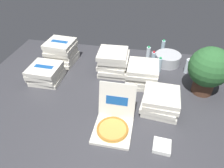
{
  "coord_description": "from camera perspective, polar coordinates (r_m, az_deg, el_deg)",
  "views": [
    {
      "loc": [
        0.39,
        -1.64,
        1.54
      ],
      "look_at": [
        0.05,
        0.1,
        0.14
      ],
      "focal_mm": 32.78,
      "sensor_mm": 36.0,
      "label": 1
    }
  ],
  "objects": [
    {
      "name": "pizza_stack_right_far",
      "position": [
        2.16,
        13.4,
        -4.79
      ],
      "size": [
        0.41,
        0.39,
        0.2
      ],
      "color": "silver",
      "rests_on": "ground_plane"
    },
    {
      "name": "water_bottle_4",
      "position": [
        2.95,
        10.04,
        8.38
      ],
      "size": [
        0.06,
        0.06,
        0.21
      ],
      "color": "white",
      "rests_on": "ground_plane"
    },
    {
      "name": "water_bottle_1",
      "position": [
        2.72,
        13.1,
        5.22
      ],
      "size": [
        0.06,
        0.06,
        0.21
      ],
      "color": "silver",
      "rests_on": "ground_plane"
    },
    {
      "name": "water_bottle_3",
      "position": [
        2.84,
        11.4,
        6.95
      ],
      "size": [
        0.06,
        0.06,
        0.21
      ],
      "color": "silver",
      "rests_on": "ground_plane"
    },
    {
      "name": "pizza_stack_left_far",
      "position": [
        2.92,
        -13.93,
        8.74
      ],
      "size": [
        0.39,
        0.4,
        0.31
      ],
      "color": "silver",
      "rests_on": "ground_plane"
    },
    {
      "name": "ice_bucket",
      "position": [
        2.93,
        15.24,
        6.74
      ],
      "size": [
        0.34,
        0.34,
        0.15
      ],
      "primitive_type": "cylinder",
      "color": "#B7BABF",
      "rests_on": "ground_plane"
    },
    {
      "name": "water_bottle_0",
      "position": [
        3.17,
        14.0,
        10.05
      ],
      "size": [
        0.06,
        0.06,
        0.21
      ],
      "color": "silver",
      "rests_on": "ground_plane"
    },
    {
      "name": "water_bottle_2",
      "position": [
        2.8,
        20.25,
        4.73
      ],
      "size": [
        0.06,
        0.06,
        0.21
      ],
      "color": "white",
      "rests_on": "ground_plane"
    },
    {
      "name": "napkin_pile",
      "position": [
        1.9,
        13.73,
        -16.49
      ],
      "size": [
        0.16,
        0.16,
        0.04
      ],
      "primitive_type": "cube",
      "rotation": [
        0.0,
        0.0,
        -0.07
      ],
      "color": "white",
      "rests_on": "ground_plane"
    },
    {
      "name": "pizza_stack_right_near",
      "position": [
        2.62,
        -18.03,
        2.87
      ],
      "size": [
        0.37,
        0.38,
        0.21
      ],
      "color": "silver",
      "rests_on": "ground_plane"
    },
    {
      "name": "ground_plane",
      "position": [
        2.29,
        -1.66,
        -4.33
      ],
      "size": [
        3.2,
        2.4,
        0.02
      ],
      "primitive_type": "cube",
      "color": "#38383D"
    },
    {
      "name": "potted_plant",
      "position": [
        2.42,
        25.38,
        3.83
      ],
      "size": [
        0.44,
        0.44,
        0.56
      ],
      "color": "#513323",
      "rests_on": "ground_plane"
    },
    {
      "name": "open_pizza_box",
      "position": [
        1.95,
        0.54,
        -10.22
      ],
      "size": [
        0.35,
        0.46,
        0.37
      ],
      "color": "silver",
      "rests_on": "ground_plane"
    },
    {
      "name": "pizza_stack_center_far",
      "position": [
        2.61,
        0.42,
        6.09
      ],
      "size": [
        0.39,
        0.38,
        0.31
      ],
      "color": "silver",
      "rests_on": "ground_plane"
    },
    {
      "name": "pizza_stack_center_near",
      "position": [
        2.46,
        8.33,
        2.76
      ],
      "size": [
        0.39,
        0.39,
        0.25
      ],
      "color": "silver",
      "rests_on": "ground_plane"
    }
  ]
}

